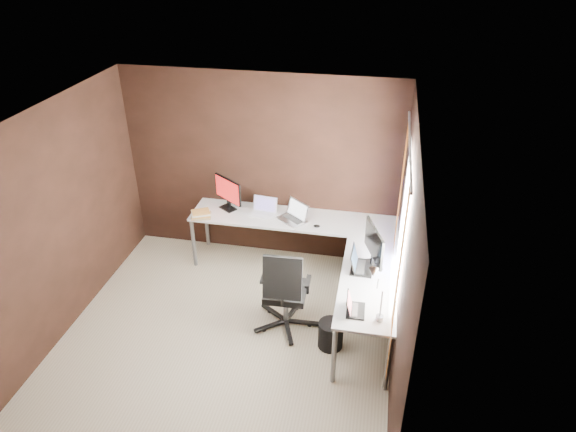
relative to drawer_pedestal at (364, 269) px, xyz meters
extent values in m
cube|color=#C3B798|center=(-1.43, -1.15, -0.30)|extent=(3.60, 3.60, 0.00)
cube|color=white|center=(-1.43, -1.15, 2.20)|extent=(3.60, 3.60, 0.00)
cube|color=black|center=(-1.43, 0.65, 0.95)|extent=(3.60, 0.00, 2.50)
cube|color=black|center=(-1.43, -2.95, 0.95)|extent=(3.60, 0.00, 2.50)
cube|color=black|center=(-3.23, -1.15, 0.95)|extent=(0.00, 3.60, 2.50)
cube|color=black|center=(0.37, -1.15, 0.95)|extent=(0.00, 3.60, 2.50)
cube|color=white|center=(0.36, -0.80, 1.15)|extent=(0.00, 1.00, 1.30)
cube|color=orange|center=(0.32, -1.53, 0.95)|extent=(0.01, 0.35, 2.00)
cube|color=orange|center=(0.32, -0.08, 0.95)|extent=(0.01, 0.35, 2.00)
cylinder|color=slate|center=(0.32, -0.80, 1.98)|extent=(0.02, 1.90, 0.02)
cube|color=white|center=(-0.96, 0.35, 0.41)|extent=(2.65, 0.60, 0.03)
cube|color=white|center=(0.07, -0.78, 0.41)|extent=(0.60, 1.65, 0.03)
cylinder|color=slate|center=(-2.24, 0.09, 0.05)|extent=(0.05, 0.05, 0.70)
cylinder|color=slate|center=(-2.24, 0.61, 0.05)|extent=(0.05, 0.05, 0.70)
cylinder|color=slate|center=(-0.19, -1.56, 0.05)|extent=(0.05, 0.05, 0.70)
cylinder|color=slate|center=(0.33, -1.56, 0.05)|extent=(0.05, 0.05, 0.70)
cylinder|color=slate|center=(0.33, 0.61, 0.05)|extent=(0.05, 0.05, 0.70)
cube|color=white|center=(0.00, 0.00, 0.00)|extent=(0.42, 0.50, 0.60)
cube|color=black|center=(-1.85, 0.42, 0.44)|extent=(0.26, 0.24, 0.01)
cube|color=black|center=(-1.83, 0.44, 0.49)|extent=(0.06, 0.05, 0.10)
cube|color=black|center=(-1.83, 0.44, 0.70)|extent=(0.42, 0.31, 0.32)
cube|color=red|center=(-1.84, 0.42, 0.70)|extent=(0.39, 0.27, 0.29)
cube|color=black|center=(0.11, -0.50, 0.44)|extent=(0.20, 0.25, 0.01)
cube|color=black|center=(0.09, -0.50, 0.49)|extent=(0.04, 0.06, 0.10)
cube|color=black|center=(0.09, -0.50, 0.72)|extent=(0.22, 0.55, 0.36)
cube|color=#0E15B7|center=(0.10, -0.50, 0.72)|extent=(0.19, 0.51, 0.33)
cube|color=white|center=(-1.35, 0.36, 0.44)|extent=(0.34, 0.26, 0.02)
cube|color=white|center=(-1.34, 0.44, 0.54)|extent=(0.32, 0.09, 0.20)
cube|color=#695AA0|center=(-1.34, 0.44, 0.54)|extent=(0.28, 0.08, 0.17)
cube|color=silver|center=(-0.96, 0.28, 0.44)|extent=(0.43, 0.42, 0.02)
cube|color=silver|center=(-0.90, 0.36, 0.56)|extent=(0.32, 0.28, 0.22)
cube|color=white|center=(-0.90, 0.35, 0.56)|extent=(0.28, 0.24, 0.19)
cube|color=black|center=(-0.02, -0.58, 0.44)|extent=(0.24, 0.34, 0.02)
cube|color=black|center=(-0.11, -0.58, 0.55)|extent=(0.07, 0.34, 0.21)
cube|color=#172332|center=(-0.10, -0.58, 0.55)|extent=(0.06, 0.30, 0.18)
cube|color=black|center=(-0.03, -1.31, 0.44)|extent=(0.19, 0.26, 0.02)
cube|color=black|center=(-0.09, -1.31, 0.53)|extent=(0.06, 0.26, 0.16)
cube|color=#C65F66|center=(-0.09, -1.31, 0.53)|extent=(0.05, 0.23, 0.14)
cube|color=#A48858|center=(-2.12, 0.15, 0.44)|extent=(0.30, 0.26, 0.02)
cube|color=#C68D3C|center=(-2.12, 0.15, 0.47)|extent=(0.28, 0.25, 0.02)
cube|color=white|center=(-2.12, 0.15, 0.49)|extent=(0.30, 0.27, 0.02)
cube|color=#C68D3C|center=(-2.12, 0.15, 0.50)|extent=(0.27, 0.25, 0.01)
ellipsoid|color=black|center=(-2.04, 0.15, 0.45)|extent=(0.10, 0.07, 0.04)
ellipsoid|color=black|center=(-0.63, 0.18, 0.45)|extent=(0.09, 0.06, 0.03)
cylinder|color=slate|center=(0.21, -1.40, 0.46)|extent=(0.07, 0.07, 0.05)
cylinder|color=slate|center=(0.21, -1.40, 0.63)|extent=(0.02, 0.02, 0.29)
cylinder|color=slate|center=(0.16, -1.37, 0.83)|extent=(0.02, 0.16, 0.22)
cone|color=slate|center=(0.11, -1.30, 0.91)|extent=(0.09, 0.12, 0.12)
cylinder|color=slate|center=(-0.82, -0.81, -0.05)|extent=(0.06, 0.06, 0.37)
cube|color=black|center=(-0.82, -0.81, 0.16)|extent=(0.47, 0.47, 0.08)
cube|color=black|center=(-0.81, -1.03, 0.51)|extent=(0.42, 0.13, 0.49)
cylinder|color=black|center=(-0.28, -1.07, -0.14)|extent=(0.32, 0.32, 0.31)
camera|label=1|loc=(0.07, -5.23, 3.74)|focal=32.00mm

